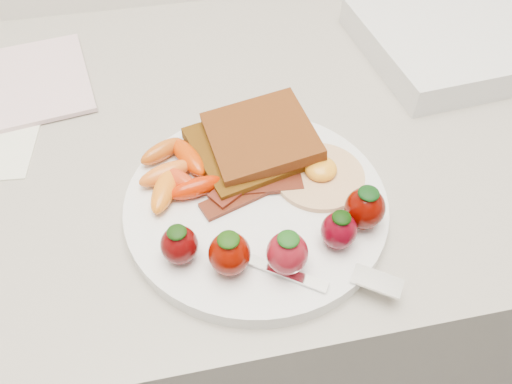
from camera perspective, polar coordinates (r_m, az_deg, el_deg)
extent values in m
cube|color=gray|center=(0.98, -2.34, -12.31)|extent=(2.00, 0.60, 0.90)
cylinder|color=white|center=(0.52, 0.00, -1.37)|extent=(0.27, 0.27, 0.02)
cube|color=#4B2707|center=(0.55, -0.89, 4.96)|extent=(0.14, 0.14, 0.01)
cube|color=#4A2012|center=(0.54, 0.52, 6.45)|extent=(0.12, 0.12, 0.03)
cylinder|color=#F7E9B9|center=(0.53, 7.22, 1.84)|extent=(0.12, 0.12, 0.01)
ellipsoid|color=orange|center=(0.53, 7.41, 2.65)|extent=(0.04, 0.04, 0.02)
cube|color=black|center=(0.51, -1.38, -0.30)|extent=(0.10, 0.05, 0.00)
cube|color=#49190F|center=(0.52, 0.20, 0.77)|extent=(0.10, 0.03, 0.00)
cube|color=#3A140B|center=(0.52, -0.89, 1.59)|extent=(0.09, 0.07, 0.00)
ellipsoid|color=orange|center=(0.53, -10.28, 2.12)|extent=(0.06, 0.04, 0.02)
ellipsoid|color=red|center=(0.52, -8.54, 1.24)|extent=(0.05, 0.05, 0.02)
ellipsoid|color=orange|center=(0.51, -10.33, 0.39)|extent=(0.05, 0.07, 0.02)
ellipsoid|color=#C73601|center=(0.54, -7.75, 4.00)|extent=(0.04, 0.07, 0.02)
ellipsoid|color=#BD5414|center=(0.55, -10.72, 4.61)|extent=(0.06, 0.04, 0.02)
ellipsoid|color=#B92000|center=(0.51, -6.87, 0.50)|extent=(0.06, 0.03, 0.02)
ellipsoid|color=#4C0404|center=(0.46, -8.75, -6.01)|extent=(0.03, 0.03, 0.04)
ellipsoid|color=black|center=(0.44, -9.05, -4.55)|extent=(0.02, 0.02, 0.01)
ellipsoid|color=#610900|center=(0.44, -3.05, -7.07)|extent=(0.04, 0.04, 0.04)
ellipsoid|color=#153708|center=(0.43, -3.17, -5.45)|extent=(0.02, 0.02, 0.01)
ellipsoid|color=maroon|center=(0.45, 3.58, -6.99)|extent=(0.04, 0.04, 0.04)
ellipsoid|color=#13430F|center=(0.43, 3.72, -5.38)|extent=(0.02, 0.02, 0.01)
ellipsoid|color=#54020E|center=(0.47, 9.46, -4.36)|extent=(0.03, 0.03, 0.04)
ellipsoid|color=black|center=(0.45, 9.76, -2.89)|extent=(0.02, 0.02, 0.01)
ellipsoid|color=#4E0500|center=(0.49, 12.32, -1.84)|extent=(0.04, 0.04, 0.04)
ellipsoid|color=black|center=(0.47, 12.76, -0.13)|extent=(0.02, 0.02, 0.01)
cube|color=white|center=(0.46, 1.80, -8.61)|extent=(0.09, 0.07, 0.00)
cube|color=silver|center=(0.46, 13.69, -9.85)|extent=(0.05, 0.04, 0.00)
cube|color=beige|center=(0.74, -23.49, 11.72)|extent=(0.15, 0.20, 0.01)
cube|color=silver|center=(0.80, 23.14, 16.06)|extent=(0.31, 0.26, 0.04)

